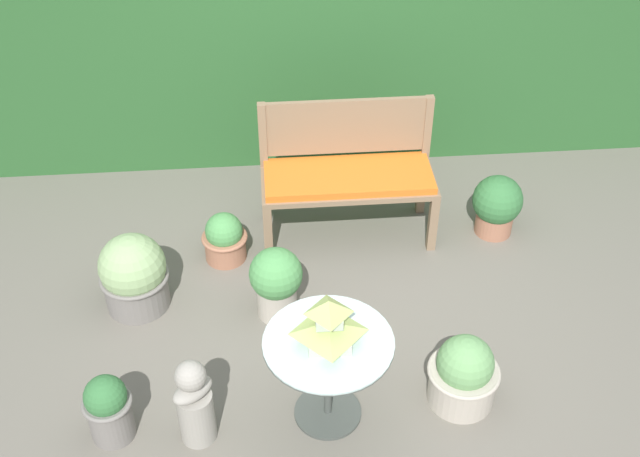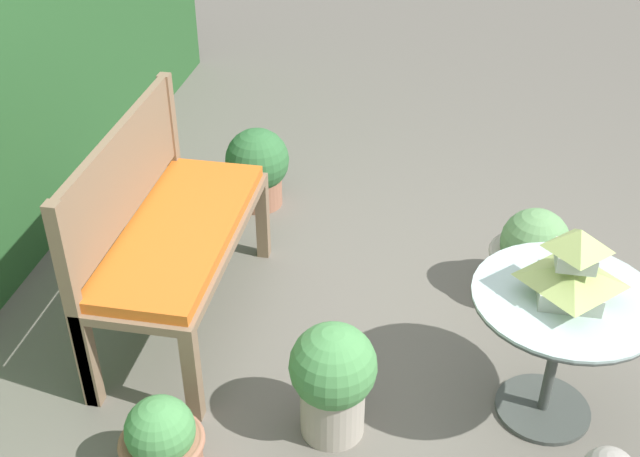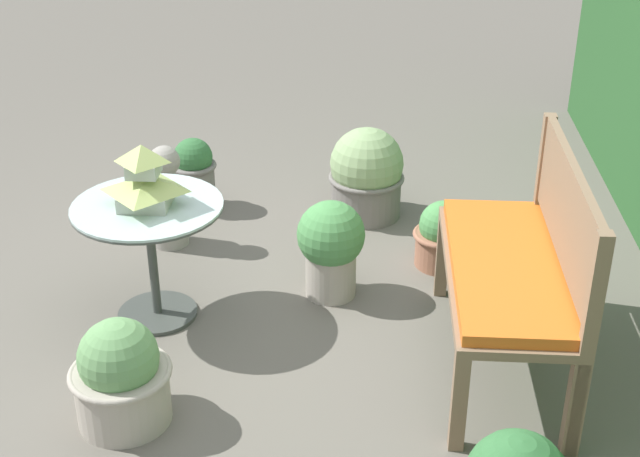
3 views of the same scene
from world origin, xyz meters
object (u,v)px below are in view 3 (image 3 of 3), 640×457
Objects in this scene: garden_bench at (505,275)px; potted_plant_bench_right at (194,173)px; pagoda_birdhouse at (144,179)px; potted_plant_patio_mid at (331,246)px; potted_plant_path_edge at (121,376)px; garden_bust at (168,199)px; patio_table at (149,229)px; potted_plant_table_far at (443,236)px; potted_plant_hedge_corner at (366,175)px.

garden_bench is 2.24m from potted_plant_bench_right.
pagoda_birdhouse reaches higher than potted_plant_patio_mid.
garden_bench is 2.58× the size of potted_plant_path_edge.
pagoda_birdhouse is at bearing -32.70° from garden_bust.
pagoda_birdhouse is (0.00, -0.00, 0.26)m from patio_table.
potted_plant_table_far is (-0.59, 1.42, -0.30)m from patio_table.
pagoda_birdhouse is at bearing -40.58° from potted_plant_hedge_corner.
patio_table is at bearing -176.71° from potted_plant_path_edge.
potted_plant_bench_right is (-0.48, 0.05, -0.05)m from garden_bust.
pagoda_birdhouse reaches higher than potted_plant_hedge_corner.
patio_table is 1.20× the size of garden_bust.
potted_plant_hedge_corner is at bearing 170.03° from potted_plant_patio_mid.
potted_plant_patio_mid reaches higher than potted_plant_table_far.
garden_bench is at bearing 79.92° from pagoda_birdhouse.
potted_plant_patio_mid is 1.31m from potted_plant_path_edge.
potted_plant_bench_right is (-0.96, -0.88, -0.05)m from potted_plant_patio_mid.
potted_plant_table_far is (0.14, 1.51, -0.11)m from garden_bust.
garden_bust is 1.52m from potted_plant_table_far.
garden_bench is at bearing 107.46° from potted_plant_path_edge.
potted_plant_bench_right is (-0.62, -1.46, 0.05)m from potted_plant_table_far.
potted_plant_bench_right is at bearing -132.14° from garden_bench.
garden_bench is 2.22× the size of potted_plant_hedge_corner.
potted_plant_patio_mid is 1.16× the size of potted_plant_bench_right.
patio_table is 1.55m from potted_plant_hedge_corner.
pagoda_birdhouse is 0.52× the size of garden_bust.
potted_plant_table_far is at bearing 135.02° from potted_plant_path_edge.
garden_bench is 0.95m from potted_plant_table_far.
patio_table reaches higher than garden_bust.
pagoda_birdhouse is at bearing -73.10° from potted_plant_patio_mid.
potted_plant_hedge_corner reaches higher than potted_plant_path_edge.
pagoda_birdhouse is 0.65× the size of potted_plant_path_edge.
potted_plant_bench_right is (-1.21, -0.04, -0.51)m from pagoda_birdhouse.
garden_bench is at bearing 12.58° from potted_plant_table_far.
potted_plant_patio_mid is (-0.25, 0.84, -0.45)m from pagoda_birdhouse.
potted_plant_hedge_corner is (-0.43, 1.09, -0.02)m from garden_bust.
garden_bust is at bearing -95.25° from potted_plant_table_far.
garden_bust reaches higher than potted_plant_table_far.
pagoda_birdhouse reaches higher than patio_table.
potted_plant_hedge_corner is 0.72m from potted_plant_table_far.
potted_plant_hedge_corner is 1.04m from potted_plant_bench_right.
potted_plant_path_edge is 1.99m from potted_plant_bench_right.
garden_bust is at bearing -120.86° from garden_bench.
garden_bench reaches higher than potted_plant_patio_mid.
garden_bust is at bearing -6.28° from potted_plant_bench_right.
potted_plant_path_edge is (0.78, 0.04, -0.52)m from pagoda_birdhouse.
patio_table is 0.90m from potted_plant_patio_mid.
potted_plant_table_far is 1.95m from potted_plant_path_edge.
garden_bench is 3.30× the size of potted_plant_table_far.
potted_plant_bench_right is at bearing -137.43° from potted_plant_patio_mid.
potted_plant_hedge_corner is 1.16× the size of potted_plant_path_edge.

